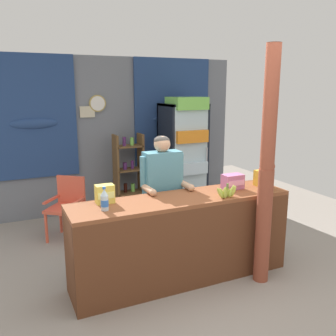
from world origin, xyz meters
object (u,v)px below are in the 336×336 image
at_px(drink_fridge, 184,149).
at_px(timber_post, 266,174).
at_px(shopkeeper, 163,184).
at_px(snack_box_wafer, 233,182).
at_px(soda_bottle_water, 105,200).
at_px(stall_counter, 186,233).
at_px(snack_box_instant_noodle, 105,194).
at_px(banana_bunch, 227,192).
at_px(bottle_shelf_rack, 129,172).
at_px(plastic_lawn_chair, 67,204).
at_px(snack_box_choco_powder, 263,178).
at_px(soda_bottle_lime_soda, 268,179).

bearing_deg(drink_fridge, timber_post, -97.44).
bearing_deg(shopkeeper, snack_box_wafer, -28.14).
bearing_deg(soda_bottle_water, stall_counter, -2.61).
height_order(snack_box_instant_noodle, banana_bunch, snack_box_instant_noodle).
distance_m(drink_fridge, soda_bottle_water, 2.93).
relative_size(shopkeeper, soda_bottle_water, 6.64).
height_order(stall_counter, bottle_shelf_rack, bottle_shelf_rack).
distance_m(stall_counter, snack_box_instant_noodle, 0.96).
height_order(bottle_shelf_rack, soda_bottle_water, bottle_shelf_rack).
bearing_deg(bottle_shelf_rack, stall_counter, -94.83).
relative_size(shopkeeper, snack_box_wafer, 6.59).
height_order(plastic_lawn_chair, soda_bottle_water, soda_bottle_water).
bearing_deg(bottle_shelf_rack, snack_box_choco_powder, -69.79).
bearing_deg(snack_box_wafer, shopkeeper, 151.86).
relative_size(plastic_lawn_chair, soda_bottle_water, 3.70).
height_order(soda_bottle_water, snack_box_instant_noodle, soda_bottle_water).
distance_m(stall_counter, snack_box_wafer, 0.83).
bearing_deg(timber_post, drink_fridge, 82.56).
bearing_deg(timber_post, snack_box_wafer, 101.34).
relative_size(plastic_lawn_chair, snack_box_instant_noodle, 4.53).
bearing_deg(bottle_shelf_rack, plastic_lawn_chair, -148.86).
bearing_deg(snack_box_choco_powder, stall_counter, -173.60).
relative_size(bottle_shelf_rack, soda_bottle_water, 5.71).
xyz_separation_m(soda_bottle_water, snack_box_instant_noodle, (0.06, 0.22, -0.00)).
bearing_deg(banana_bunch, snack_box_wafer, 45.95).
height_order(shopkeeper, snack_box_instant_noodle, shopkeeper).
xyz_separation_m(drink_fridge, banana_bunch, (-0.68, -2.32, -0.06)).
height_order(drink_fridge, snack_box_choco_powder, drink_fridge).
distance_m(bottle_shelf_rack, banana_bunch, 2.62).
bearing_deg(timber_post, soda_bottle_water, 168.26).
relative_size(timber_post, soda_bottle_water, 10.77).
height_order(soda_bottle_lime_soda, snack_box_choco_powder, soda_bottle_lime_soda).
height_order(timber_post, snack_box_choco_powder, timber_post).
distance_m(timber_post, snack_box_instant_noodle, 1.68).
bearing_deg(snack_box_wafer, plastic_lawn_chair, 134.52).
xyz_separation_m(snack_box_choco_powder, banana_bunch, (-0.66, -0.22, -0.04)).
xyz_separation_m(bottle_shelf_rack, snack_box_choco_powder, (0.87, -2.37, 0.34)).
bearing_deg(snack_box_choco_powder, plastic_lawn_chair, 140.15).
height_order(drink_fridge, soda_bottle_lime_soda, drink_fridge).
distance_m(timber_post, soda_bottle_lime_soda, 0.33).
bearing_deg(drink_fridge, soda_bottle_water, -131.97).
xyz_separation_m(stall_counter, snack_box_choco_powder, (1.08, 0.12, 0.46)).
relative_size(timber_post, shopkeeper, 1.62).
bearing_deg(shopkeeper, plastic_lawn_chair, 125.55).
bearing_deg(snack_box_wafer, snack_box_instant_noodle, 176.35).
distance_m(drink_fridge, banana_bunch, 2.42).
relative_size(bottle_shelf_rack, plastic_lawn_chair, 1.54).
xyz_separation_m(timber_post, banana_bunch, (-0.35, 0.20, -0.21)).
height_order(plastic_lawn_chair, snack_box_wafer, snack_box_wafer).
relative_size(bottle_shelf_rack, banana_bunch, 4.89).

